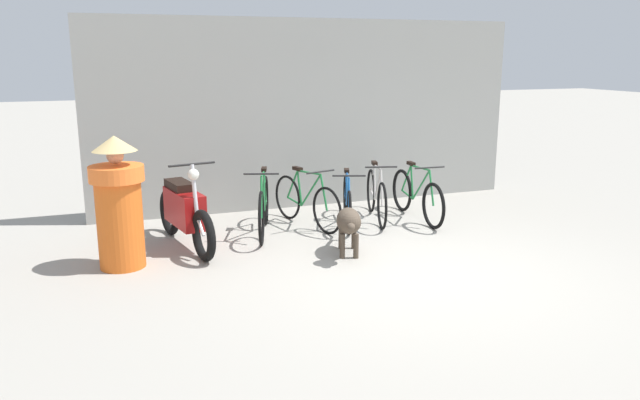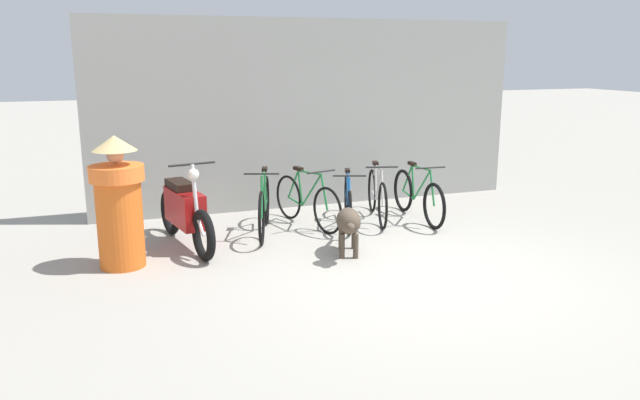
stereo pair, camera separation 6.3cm
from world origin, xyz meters
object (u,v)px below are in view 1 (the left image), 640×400
object	(u,v)px
person_in_robes	(119,203)
motorcycle	(185,212)
bicycle_2	(347,202)
bicycle_0	(264,207)
bicycle_1	(306,202)
bicycle_4	(417,196)
stray_dog	(349,222)
bicycle_3	(376,196)

from	to	relation	value
person_in_robes	motorcycle	bearing A→B (deg)	-116.86
bicycle_2	person_in_robes	xyz separation A→B (m)	(-3.19, -0.82, 0.44)
bicycle_0	bicycle_1	world-z (taller)	bicycle_0
bicycle_0	bicycle_4	size ratio (longest dim) A/B	0.95
bicycle_4	person_in_robes	xyz separation A→B (m)	(-4.28, -0.71, 0.42)
stray_dog	bicycle_1	bearing A→B (deg)	-158.21
bicycle_0	bicycle_1	size ratio (longest dim) A/B	1.02
motorcycle	person_in_robes	xyz separation A→B (m)	(-0.81, -0.52, 0.31)
motorcycle	bicycle_3	bearing A→B (deg)	86.75
bicycle_1	stray_dog	xyz separation A→B (m)	(0.05, -1.46, 0.06)
bicycle_2	bicycle_3	distance (m)	0.51
bicycle_0	stray_dog	distance (m)	1.48
bicycle_4	bicycle_2	bearing A→B (deg)	-92.24
bicycle_1	person_in_robes	distance (m)	2.79
bicycle_0	person_in_robes	xyz separation A→B (m)	(-1.92, -0.75, 0.39)
person_in_robes	bicycle_0	bearing A→B (deg)	-128.26
bicycle_1	motorcycle	bearing A→B (deg)	-92.30
bicycle_0	motorcycle	xyz separation A→B (m)	(-1.10, -0.23, 0.08)
bicycle_1	motorcycle	distance (m)	1.84
bicycle_1	bicycle_3	xyz separation A→B (m)	(1.09, -0.04, 0.01)
bicycle_3	person_in_robes	xyz separation A→B (m)	(-3.69, -0.89, 0.41)
motorcycle	stray_dog	size ratio (longest dim) A/B	1.78
bicycle_2	motorcycle	xyz separation A→B (m)	(-2.38, -0.30, 0.13)
bicycle_0	bicycle_3	world-z (taller)	bicycle_0
motorcycle	stray_dog	world-z (taller)	motorcycle
bicycle_0	bicycle_1	bearing A→B (deg)	123.40
bicycle_2	bicycle_0	bearing A→B (deg)	-67.21
bicycle_0	stray_dog	xyz separation A→B (m)	(0.73, -1.28, 0.04)
bicycle_4	motorcycle	world-z (taller)	motorcycle
bicycle_2	bicycle_3	bearing A→B (deg)	117.85
bicycle_3	motorcycle	world-z (taller)	motorcycle
bicycle_1	stray_dog	size ratio (longest dim) A/B	1.49
bicycle_4	stray_dog	bearing A→B (deg)	-49.25
bicycle_4	motorcycle	distance (m)	3.47
bicycle_0	bicycle_3	bearing A→B (deg)	113.20
bicycle_3	stray_dog	size ratio (longest dim) A/B	1.50
bicycle_1	bicycle_0	bearing A→B (deg)	-90.46
stray_dog	person_in_robes	size ratio (longest dim) A/B	0.70
bicycle_2	motorcycle	bearing A→B (deg)	-63.16
person_in_robes	bicycle_3	bearing A→B (deg)	-136.12
bicycle_0	person_in_robes	size ratio (longest dim) A/B	1.07
bicycle_0	stray_dog	world-z (taller)	bicycle_0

